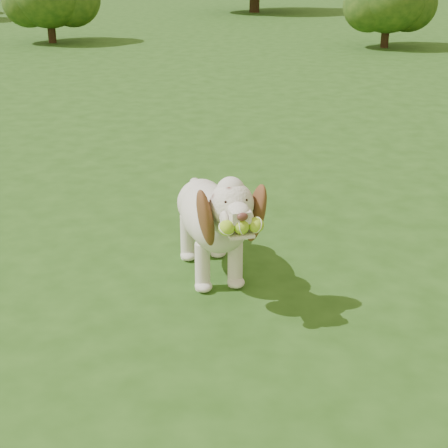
# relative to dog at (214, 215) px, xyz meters

# --- Properties ---
(ground) EXTENTS (80.00, 80.00, 0.00)m
(ground) POSITION_rel_dog_xyz_m (-0.61, 0.48, -0.37)
(ground) COLOR #214413
(ground) RESTS_ON ground
(dog) EXTENTS (0.62, 1.02, 0.69)m
(dog) POSITION_rel_dog_xyz_m (0.00, 0.00, 0.00)
(dog) COLOR silver
(dog) RESTS_ON ground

